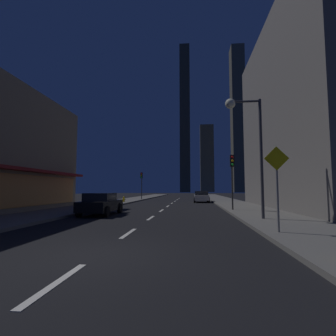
% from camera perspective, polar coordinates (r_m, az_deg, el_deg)
% --- Properties ---
extents(ground_plane, '(78.00, 136.00, 0.10)m').
position_cam_1_polar(ground_plane, '(38.69, 1.88, -7.35)').
color(ground_plane, black).
extents(sidewalk_right, '(4.00, 76.00, 0.15)m').
position_cam_1_polar(sidewalk_right, '(38.87, 12.31, -7.05)').
color(sidewalk_right, '#605E59').
rests_on(sidewalk_right, ground).
extents(sidewalk_left, '(4.00, 76.00, 0.15)m').
position_cam_1_polar(sidewalk_left, '(39.75, -8.32, -7.06)').
color(sidewalk_left, '#605E59').
rests_on(sidewalk_left, ground).
extents(lane_marking_center, '(0.16, 43.80, 0.01)m').
position_cam_1_polar(lane_marking_center, '(25.55, -0.04, -8.58)').
color(lane_marking_center, silver).
rests_on(lane_marking_center, ground).
extents(building_apartment_right, '(11.00, 20.00, 16.46)m').
position_cam_1_polar(building_apartment_right, '(26.39, 33.01, 10.33)').
color(building_apartment_right, slate).
rests_on(building_apartment_right, ground).
extents(skyscraper_distant_tall, '(5.30, 5.41, 79.24)m').
position_cam_1_polar(skyscraper_distant_tall, '(137.55, 3.82, 11.26)').
color(skyscraper_distant_tall, '#3A372B').
rests_on(skyscraper_distant_tall, ground).
extents(skyscraper_distant_mid, '(7.72, 6.14, 38.84)m').
position_cam_1_polar(skyscraper_distant_mid, '(148.88, 8.74, 2.14)').
color(skyscraper_distant_mid, '#5C5745').
rests_on(skyscraper_distant_mid, ground).
extents(skyscraper_distant_short, '(6.73, 8.88, 76.91)m').
position_cam_1_polar(skyscraper_distant_short, '(139.65, 15.46, 10.69)').
color(skyscraper_distant_short, '#544F3F').
rests_on(skyscraper_distant_short, ground).
extents(car_parked_near, '(1.98, 4.24, 1.45)m').
position_cam_1_polar(car_parked_near, '(17.57, -14.86, -7.76)').
color(car_parked_near, black).
rests_on(car_parked_near, ground).
extents(car_parked_far, '(1.98, 4.24, 1.45)m').
position_cam_1_polar(car_parked_far, '(33.34, 7.51, -6.38)').
color(car_parked_far, silver).
rests_on(car_parked_far, ground).
extents(fire_hydrant_far_left, '(0.42, 0.30, 0.65)m').
position_cam_1_polar(fire_hydrant_far_left, '(31.62, -9.90, -6.96)').
color(fire_hydrant_far_left, gold).
rests_on(fire_hydrant_far_left, sidewalk_left).
extents(traffic_light_near_right, '(0.32, 0.48, 4.20)m').
position_cam_1_polar(traffic_light_near_right, '(19.95, 14.23, -0.35)').
color(traffic_light_near_right, '#2D2D2D').
rests_on(traffic_light_near_right, sidewalk_right).
extents(traffic_light_far_left, '(0.32, 0.48, 4.20)m').
position_cam_1_polar(traffic_light_far_left, '(40.02, -5.97, -2.60)').
color(traffic_light_far_left, '#2D2D2D').
rests_on(traffic_light_far_left, sidewalk_left).
extents(street_lamp_right, '(1.96, 0.56, 6.58)m').
position_cam_1_polar(street_lamp_right, '(14.71, 16.95, 8.64)').
color(street_lamp_right, '#38383D').
rests_on(street_lamp_right, sidewalk_right).
extents(pedestrian_crossing_sign, '(0.91, 0.08, 3.15)m').
position_cam_1_polar(pedestrian_crossing_sign, '(10.22, 23.33, -2.66)').
color(pedestrian_crossing_sign, slate).
rests_on(pedestrian_crossing_sign, sidewalk_right).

